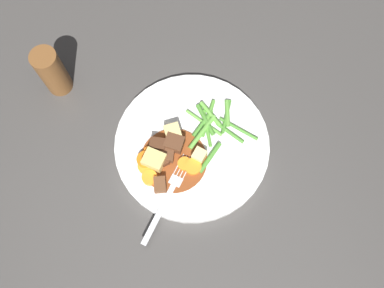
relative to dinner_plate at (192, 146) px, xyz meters
The scene contains 31 objects.
ground_plane 0.01m from the dinner_plate, ahead, with size 3.00×3.00×0.00m, color #423F3D.
dinner_plate is the anchor object (origin of this frame).
stew_sauce 0.05m from the dinner_plate, 15.69° to the left, with size 0.12×0.12×0.00m, color brown.
carrot_slice_0 0.10m from the dinner_plate, 13.11° to the left, with size 0.03×0.03×0.01m, color orange.
carrot_slice_1 0.10m from the dinner_plate, ahead, with size 0.03×0.03×0.01m, color orange.
carrot_slice_2 0.09m from the dinner_plate, ahead, with size 0.03×0.03×0.01m, color orange.
carrot_slice_3 0.04m from the dinner_plate, 43.43° to the left, with size 0.03×0.03×0.01m, color orange.
carrot_slice_4 0.08m from the dinner_plate, 13.91° to the right, with size 0.03×0.03×0.01m, color orange.
carrot_slice_5 0.05m from the dinner_plate, 64.66° to the left, with size 0.03×0.03×0.01m, color orange.
potato_chunk_0 0.04m from the dinner_plate, 50.28° to the right, with size 0.03×0.03×0.03m, color #E5CC7A.
potato_chunk_1 0.03m from the dinner_plate, 98.64° to the left, with size 0.02×0.02×0.02m, color #EAD68C.
potato_chunk_2 0.08m from the dinner_plate, ahead, with size 0.04×0.03×0.03m, color #DBBC6B.
meat_chunk_0 0.07m from the dinner_plate, ahead, with size 0.02×0.02×0.02m, color #4C2B19.
meat_chunk_1 0.10m from the dinner_plate, 26.70° to the left, with size 0.02×0.03×0.02m, color brown.
meat_chunk_2 0.07m from the dinner_plate, 22.53° to the right, with size 0.02×0.03×0.02m, color #4C2B19.
meat_chunk_3 0.06m from the dinner_plate, ahead, with size 0.03×0.02×0.02m, color #56331E.
meat_chunk_4 0.04m from the dinner_plate, 22.07° to the right, with size 0.03×0.03×0.03m, color #56331E.
green_bean_0 0.04m from the dinner_plate, 160.79° to the right, with size 0.01×0.01×0.07m, color #599E38.
green_bean_1 0.05m from the dinner_plate, 146.31° to the right, with size 0.01×0.01×0.07m, color #4C8E33.
green_bean_2 0.05m from the dinner_plate, 146.74° to the right, with size 0.01×0.01×0.08m, color #66AD42.
green_bean_3 0.07m from the dinner_plate, 168.45° to the left, with size 0.01×0.01×0.06m, color #4C8E33.
green_bean_4 0.08m from the dinner_plate, 167.99° to the right, with size 0.01×0.01×0.07m, color #4C8E33.
green_bean_5 0.06m from the dinner_plate, 148.84° to the right, with size 0.01×0.01×0.08m, color #599E38.
green_bean_6 0.09m from the dinner_plate, behind, with size 0.01×0.01×0.08m, color #4C8E33.
green_bean_7 0.05m from the dinner_plate, 144.12° to the right, with size 0.01×0.01×0.06m, color #4C8E33.
green_bean_8 0.09m from the dinner_plate, 165.87° to the right, with size 0.01×0.01×0.05m, color #66AD42.
green_bean_9 0.07m from the dinner_plate, 148.92° to the right, with size 0.01×0.01×0.06m, color #66AD42.
green_bean_10 0.04m from the dinner_plate, 111.78° to the left, with size 0.01×0.01×0.07m, color #4C8E33.
green_bean_11 0.03m from the dinner_plate, 158.08° to the right, with size 0.01×0.01×0.08m, color #66AD42.
fork 0.11m from the dinner_plate, 38.93° to the left, with size 0.15×0.12×0.00m.
pepper_mill 0.29m from the dinner_plate, 54.15° to the right, with size 0.05×0.05×0.11m, color brown.
Camera 1 is at (0.12, 0.22, 0.75)m, focal length 39.33 mm.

